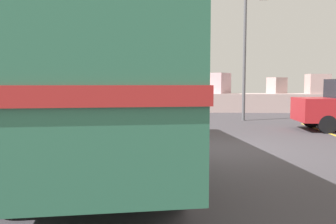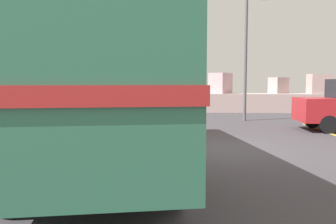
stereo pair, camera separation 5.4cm
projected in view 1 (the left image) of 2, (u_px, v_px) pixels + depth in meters
The scene contains 4 objects.
ground at pixel (216, 149), 9.06m from camera, with size 32.00×26.00×0.02m.
breakwater at pixel (199, 99), 20.75m from camera, with size 31.36×2.06×2.46m.
vintage_coach at pixel (102, 68), 7.21m from camera, with size 4.07×8.89×3.70m.
lamp_post at pixel (247, 50), 15.49m from camera, with size 1.13×0.29×5.64m.
Camera 1 is at (-0.77, -9.00, 1.75)m, focal length 36.77 mm.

